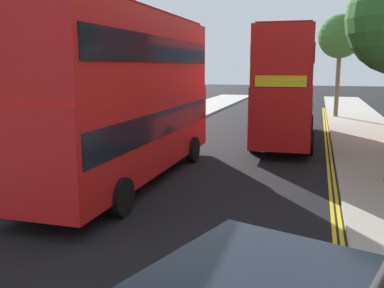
# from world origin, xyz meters

# --- Properties ---
(sidewalk_left) EXTENTS (4.00, 80.00, 0.14)m
(sidewalk_left) POSITION_xyz_m (-6.50, 16.00, 0.07)
(sidewalk_left) COLOR #ADA89E
(sidewalk_left) RESTS_ON ground
(kerb_line_outer) EXTENTS (0.10, 56.00, 0.01)m
(kerb_line_outer) POSITION_xyz_m (4.40, 14.00, 0.00)
(kerb_line_outer) COLOR yellow
(kerb_line_outer) RESTS_ON ground
(kerb_line_inner) EXTENTS (0.10, 56.00, 0.01)m
(kerb_line_inner) POSITION_xyz_m (4.24, 14.00, 0.00)
(kerb_line_inner) COLOR yellow
(kerb_line_inner) RESTS_ON ground
(double_decker_bus_away) EXTENTS (2.80, 10.81, 5.64)m
(double_decker_bus_away) POSITION_xyz_m (-2.33, 13.19, 3.03)
(double_decker_bus_away) COLOR red
(double_decker_bus_away) RESTS_ON ground
(double_decker_bus_oncoming) EXTENTS (2.93, 10.85, 5.64)m
(double_decker_bus_oncoming) POSITION_xyz_m (2.19, 22.67, 3.03)
(double_decker_bus_oncoming) COLOR red
(double_decker_bus_oncoming) RESTS_ON ground
(street_tree_mid) EXTENTS (3.17, 3.17, 7.47)m
(street_tree_mid) POSITION_xyz_m (5.08, 33.97, 5.97)
(street_tree_mid) COLOR #6B6047
(street_tree_mid) RESTS_ON sidewalk_right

